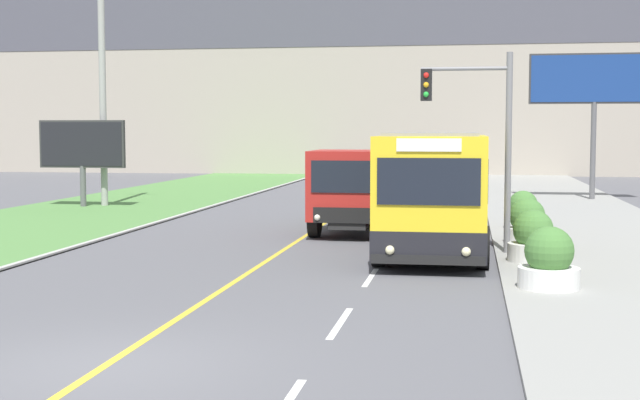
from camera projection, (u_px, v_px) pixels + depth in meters
ground_plane at (104, 366)px, 11.96m from camera, size 300.00×300.00×0.00m
lane_marking_centre at (198, 322)px, 14.73m from camera, size 2.88×140.00×0.01m
city_bus at (434, 195)px, 21.99m from camera, size 2.66×6.04×3.11m
dump_truck at (356, 192)px, 27.11m from camera, size 2.50×6.81×2.57m
utility_pole_far at (102, 66)px, 36.67m from camera, size 1.80×0.28×11.50m
traffic_light_mast at (480, 126)px, 22.37m from camera, size 2.28×0.32×5.10m
billboard_large at (595, 85)px, 39.49m from camera, size 5.69×0.24×6.57m
billboard_small at (82, 147)px, 36.47m from camera, size 3.65×0.24×3.57m
planter_round_near at (549, 261)px, 17.40m from camera, size 1.20×1.20×1.22m
planter_round_second at (533, 239)px, 20.96m from camera, size 1.18×1.18×1.22m
planter_round_third at (527, 223)px, 24.49m from camera, size 1.23×1.23×1.23m
planter_round_far at (523, 212)px, 28.03m from camera, size 1.15×1.15×1.19m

